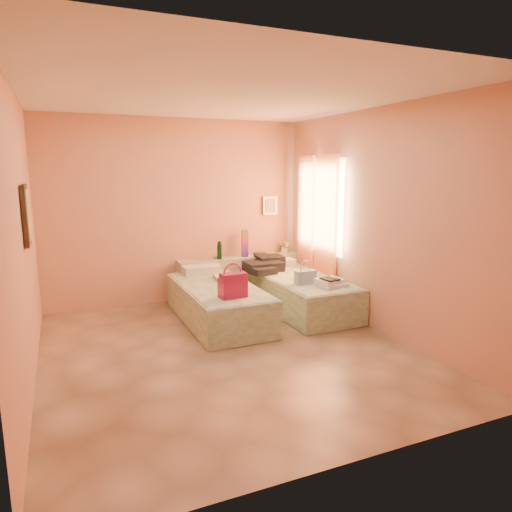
{
  "coord_description": "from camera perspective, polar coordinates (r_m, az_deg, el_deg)",
  "views": [
    {
      "loc": [
        -1.66,
        -4.65,
        2.05
      ],
      "look_at": [
        0.71,
        0.85,
        0.9
      ],
      "focal_mm": 32.0,
      "sensor_mm": 36.0,
      "label": 1
    }
  ],
  "objects": [
    {
      "name": "headboard_ledge",
      "position": [
        7.44,
        -1.94,
        -2.55
      ],
      "size": [
        2.05,
        0.3,
        0.65
      ],
      "primitive_type": "cube",
      "color": "#A3AD8E",
      "rests_on": "ground"
    },
    {
      "name": "room_walls",
      "position": [
        5.54,
        -3.67,
        8.11
      ],
      "size": [
        4.02,
        4.51,
        2.81
      ],
      "color": "tan",
      "rests_on": "ground"
    },
    {
      "name": "green_book",
      "position": [
        7.55,
        0.51,
        0.28
      ],
      "size": [
        0.21,
        0.16,
        0.03
      ],
      "primitive_type": "cube",
      "rotation": [
        0.0,
        0.0,
        -0.09
      ],
      "color": "#224028",
      "rests_on": "headboard_ledge"
    },
    {
      "name": "water_bottle",
      "position": [
        7.18,
        -4.59,
        0.66
      ],
      "size": [
        0.09,
        0.09,
        0.27
      ],
      "primitive_type": "cylinder",
      "rotation": [
        0.0,
        0.0,
        0.19
      ],
      "color": "#133416",
      "rests_on": "headboard_ledge"
    },
    {
      "name": "rainbow_box",
      "position": [
        7.35,
        -1.41,
        1.58
      ],
      "size": [
        0.11,
        0.11,
        0.43
      ],
      "primitive_type": "cube",
      "rotation": [
        0.0,
        0.0,
        -0.14
      ],
      "color": "#A5143F",
      "rests_on": "headboard_ledge"
    },
    {
      "name": "ground",
      "position": [
        5.34,
        -3.46,
        -11.74
      ],
      "size": [
        4.5,
        4.5,
        0.0
      ],
      "primitive_type": "plane",
      "color": "tan",
      "rests_on": "ground"
    },
    {
      "name": "bed_left",
      "position": [
        6.27,
        -4.75,
        -5.89
      ],
      "size": [
        0.91,
        2.01,
        0.5
      ],
      "primitive_type": "cube",
      "rotation": [
        0.0,
        0.0,
        0.01
      ],
      "color": "beige",
      "rests_on": "ground"
    },
    {
      "name": "flower_vase",
      "position": [
        7.72,
        3.57,
        1.3
      ],
      "size": [
        0.2,
        0.2,
        0.24
      ],
      "primitive_type": "cube",
      "rotation": [
        0.0,
        0.0,
        -0.04
      ],
      "color": "white",
      "rests_on": "headboard_ledge"
    },
    {
      "name": "sandal_pair",
      "position": [
        6.13,
        9.25,
        -2.87
      ],
      "size": [
        0.2,
        0.24,
        0.02
      ],
      "primitive_type": "cube",
      "rotation": [
        0.0,
        0.0,
        0.16
      ],
      "color": "black",
      "rests_on": "towel_stack"
    },
    {
      "name": "khaki_garment",
      "position": [
        6.54,
        -3.6,
        -2.59
      ],
      "size": [
        0.42,
        0.36,
        0.07
      ],
      "primitive_type": "cube",
      "rotation": [
        0.0,
        0.0,
        -0.15
      ],
      "color": "tan",
      "rests_on": "bed_left"
    },
    {
      "name": "magenta_handbag",
      "position": [
        5.58,
        -2.93,
        -3.65
      ],
      "size": [
        0.34,
        0.21,
        0.31
      ],
      "primitive_type": "cube",
      "rotation": [
        0.0,
        0.0,
        0.09
      ],
      "color": "#A5143F",
      "rests_on": "bed_left"
    },
    {
      "name": "blue_handbag",
      "position": [
        6.28,
        6.2,
        -2.63
      ],
      "size": [
        0.29,
        0.13,
        0.19
      ],
      "primitive_type": "cube",
      "rotation": [
        0.0,
        0.0,
        0.02
      ],
      "color": "#3E5B94",
      "rests_on": "bed_right"
    },
    {
      "name": "towel_stack",
      "position": [
        6.2,
        9.51,
        -3.31
      ],
      "size": [
        0.39,
        0.34,
        0.1
      ],
      "primitive_type": "cube",
      "rotation": [
        0.0,
        0.0,
        0.13
      ],
      "color": "white",
      "rests_on": "bed_right"
    },
    {
      "name": "small_dish",
      "position": [
        7.29,
        -4.89,
        -0.14
      ],
      "size": [
        0.15,
        0.15,
        0.03
      ],
      "primitive_type": "cylinder",
      "rotation": [
        0.0,
        0.0,
        0.17
      ],
      "color": "#509466",
      "rests_on": "headboard_ledge"
    },
    {
      "name": "bed_right",
      "position": [
        6.76,
        5.51,
        -4.65
      ],
      "size": [
        0.91,
        2.01,
        0.5
      ],
      "primitive_type": "cube",
      "rotation": [
        0.0,
        0.0,
        0.01
      ],
      "color": "beige",
      "rests_on": "ground"
    },
    {
      "name": "clothes_pile",
      "position": [
        7.06,
        1.29,
        -1.08
      ],
      "size": [
        0.62,
        0.62,
        0.18
      ],
      "primitive_type": "cube",
      "rotation": [
        0.0,
        0.0,
        0.02
      ],
      "color": "black",
      "rests_on": "bed_right"
    }
  ]
}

